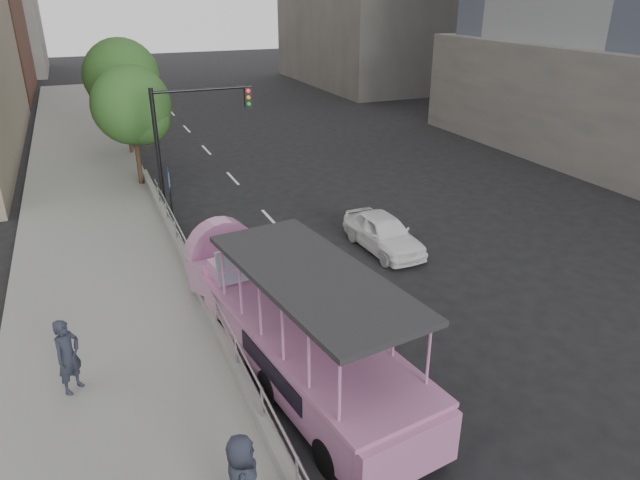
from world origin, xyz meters
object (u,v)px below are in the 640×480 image
(duck_boat, at_px, (287,324))
(traffic_signal, at_px, (185,128))
(parking_sign, at_px, (170,193))
(car, at_px, (383,233))
(street_tree_near, at_px, (134,108))
(street_tree_far, at_px, (124,79))
(pedestrian_near, at_px, (68,356))

(duck_boat, xyz_separation_m, traffic_signal, (0.02, 12.11, 2.34))
(parking_sign, bearing_deg, car, -33.42)
(parking_sign, distance_m, traffic_signal, 3.34)
(parking_sign, xyz_separation_m, street_tree_near, (-0.37, 5.93, 2.17))
(duck_boat, distance_m, traffic_signal, 12.34)
(car, height_order, street_tree_far, street_tree_far)
(car, relative_size, parking_sign, 1.50)
(duck_boat, height_order, parking_sign, duck_boat)
(car, xyz_separation_m, parking_sign, (-6.76, 4.46, 0.98))
(pedestrian_near, bearing_deg, duck_boat, -51.82)
(car, height_order, street_tree_near, street_tree_near)
(duck_boat, height_order, street_tree_near, street_tree_near)
(car, bearing_deg, traffic_signal, 125.84)
(traffic_signal, xyz_separation_m, street_tree_near, (-1.60, 3.43, 0.32))
(traffic_signal, bearing_deg, parking_sign, -116.10)
(duck_boat, bearing_deg, street_tree_near, 95.80)
(street_tree_far, bearing_deg, parking_sign, -89.17)
(pedestrian_near, bearing_deg, street_tree_near, 31.74)
(parking_sign, relative_size, street_tree_near, 0.45)
(duck_boat, bearing_deg, traffic_signal, 89.91)
(parking_sign, bearing_deg, traffic_signal, 63.90)
(traffic_signal, distance_m, street_tree_far, 9.57)
(pedestrian_near, xyz_separation_m, parking_sign, (3.78, 9.06, 0.44))
(street_tree_near, bearing_deg, traffic_signal, -65.02)
(car, height_order, traffic_signal, traffic_signal)
(traffic_signal, bearing_deg, street_tree_near, 114.98)
(street_tree_near, bearing_deg, car, -55.52)
(car, xyz_separation_m, street_tree_near, (-7.13, 10.39, 3.15))
(pedestrian_near, relative_size, street_tree_far, 0.28)
(car, xyz_separation_m, pedestrian_near, (-10.54, -4.60, 0.55))
(street_tree_near, bearing_deg, duck_boat, -84.20)
(car, bearing_deg, street_tree_far, 110.27)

